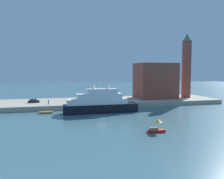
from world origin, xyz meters
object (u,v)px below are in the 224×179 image
at_px(harbor_building, 155,81).
at_px(mooring_bollard, 105,102).
at_px(work_barge, 46,112).
at_px(bell_tower, 187,64).
at_px(parked_car, 34,101).
at_px(person_figure, 48,102).
at_px(large_yacht, 100,103).
at_px(small_motorboat, 157,126).

bearing_deg(harbor_building, mooring_bollard, -156.23).
bearing_deg(work_barge, bell_tower, 14.53).
xyz_separation_m(parked_car, person_figure, (5.59, -5.97, 0.19)).
xyz_separation_m(work_barge, parked_car, (-4.96, 15.02, 2.01)).
xyz_separation_m(large_yacht, harbor_building, (29.12, 20.05, 6.34)).
distance_m(large_yacht, mooring_bollard, 9.81).
bearing_deg(mooring_bollard, person_figure, 171.77).
bearing_deg(work_barge, parked_car, 108.28).
bearing_deg(mooring_bollard, small_motorboat, -84.15).
distance_m(harbor_building, parked_car, 51.95).
relative_size(small_motorboat, work_barge, 0.95).
bearing_deg(small_motorboat, harbor_building, 65.43).
distance_m(small_motorboat, person_figure, 45.94).
height_order(bell_tower, parked_car, bell_tower).
relative_size(harbor_building, bell_tower, 0.58).
relative_size(small_motorboat, person_figure, 2.35).
bearing_deg(work_barge, harbor_building, 20.29).
xyz_separation_m(harbor_building, person_figure, (-45.83, -8.13, -6.97)).
bearing_deg(bell_tower, small_motorboat, -128.38).
distance_m(small_motorboat, parked_car, 53.98).
xyz_separation_m(harbor_building, bell_tower, (14.73, -1.31, 7.60)).
bearing_deg(small_motorboat, large_yacht, 105.67).
bearing_deg(large_yacht, mooring_bollard, 66.42).
xyz_separation_m(small_motorboat, work_barge, (-24.92, 29.93, -1.05)).
relative_size(small_motorboat, harbor_building, 0.24).
bearing_deg(large_yacht, harbor_building, 34.54).
distance_m(work_barge, mooring_bollard, 22.15).
xyz_separation_m(small_motorboat, person_figure, (-24.29, 38.98, 1.15)).
xyz_separation_m(work_barge, bell_tower, (61.18, 15.86, 16.77)).
bearing_deg(bell_tower, person_figure, -173.58).
bearing_deg(large_yacht, parked_car, 141.24).
height_order(harbor_building, parked_car, harbor_building).
relative_size(harbor_building, parked_car, 4.05).
distance_m(parked_car, mooring_bollard, 27.68).
bearing_deg(person_figure, small_motorboat, -58.07).
bearing_deg(work_barge, large_yacht, -9.42).
bearing_deg(work_barge, small_motorboat, -50.23).
xyz_separation_m(small_motorboat, harbor_building, (21.53, 47.11, 8.12)).
bearing_deg(small_motorboat, person_figure, 121.93).
height_order(small_motorboat, work_barge, small_motorboat).
height_order(small_motorboat, mooring_bollard, small_motorboat).
xyz_separation_m(large_yacht, work_barge, (-17.33, 2.87, -2.83)).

